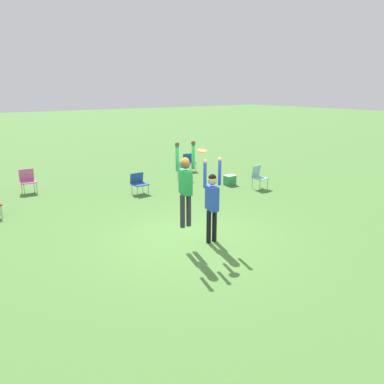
# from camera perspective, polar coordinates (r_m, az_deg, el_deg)

# --- Properties ---
(ground_plane) EXTENTS (120.00, 120.00, 0.00)m
(ground_plane) POSITION_cam_1_polar(r_m,az_deg,el_deg) (9.81, -0.17, -7.29)
(ground_plane) COLOR #4C7A38
(person_jumping) EXTENTS (0.55, 0.43, 2.09)m
(person_jumping) POSITION_cam_1_polar(r_m,az_deg,el_deg) (8.89, -1.00, 1.41)
(person_jumping) COLOR #2D2D38
(person_jumping) RESTS_ON ground_plane
(person_defending) EXTENTS (0.56, 0.44, 2.17)m
(person_defending) POSITION_cam_1_polar(r_m,az_deg,el_deg) (9.30, 3.07, -1.01)
(person_defending) COLOR black
(person_defending) RESTS_ON ground_plane
(frisbee) EXTENTS (0.25, 0.25, 0.06)m
(frisbee) POSITION_cam_1_polar(r_m,az_deg,el_deg) (9.06, 1.51, 6.31)
(frisbee) COLOR #E04C23
(camping_chair_0) EXTENTS (0.49, 0.53, 0.82)m
(camping_chair_0) POSITION_cam_1_polar(r_m,az_deg,el_deg) (15.92, -1.37, 3.56)
(camping_chair_0) COLOR gray
(camping_chair_0) RESTS_ON ground_plane
(camping_chair_1) EXTENTS (0.56, 0.60, 0.82)m
(camping_chair_1) POSITION_cam_1_polar(r_m,az_deg,el_deg) (17.75, -0.45, 4.80)
(camping_chair_1) COLOR gray
(camping_chair_1) RESTS_ON ground_plane
(camping_chair_2) EXTENTS (0.54, 0.58, 0.89)m
(camping_chair_2) POSITION_cam_1_polar(r_m,az_deg,el_deg) (15.34, -23.76, 1.83)
(camping_chair_2) COLOR gray
(camping_chair_2) RESTS_ON ground_plane
(camping_chair_4) EXTENTS (0.58, 0.62, 0.91)m
(camping_chair_4) POSITION_cam_1_polar(r_m,az_deg,el_deg) (14.84, 10.08, 2.55)
(camping_chair_4) COLOR gray
(camping_chair_4) RESTS_ON ground_plane
(camping_chair_5) EXTENTS (0.56, 0.59, 0.76)m
(camping_chair_5) POSITION_cam_1_polar(r_m,az_deg,el_deg) (14.07, -8.13, 1.54)
(camping_chair_5) COLOR gray
(camping_chair_5) RESTS_ON ground_plane
(cooler_box) EXTENTS (0.43, 0.34, 0.40)m
(cooler_box) POSITION_cam_1_polar(r_m,az_deg,el_deg) (15.30, 5.78, 1.83)
(cooler_box) COLOR #2D8C4C
(cooler_box) RESTS_ON ground_plane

